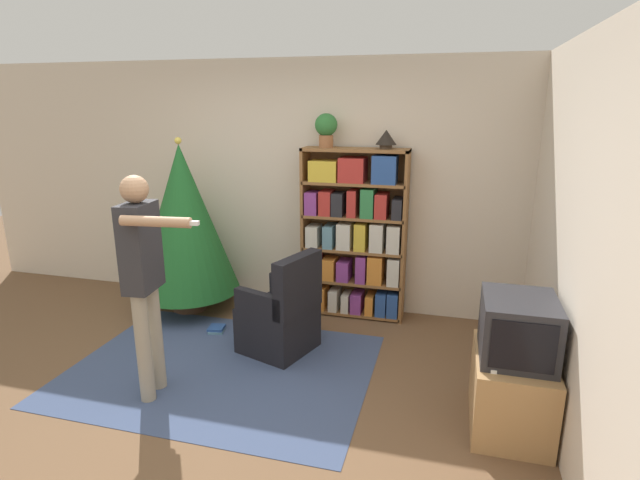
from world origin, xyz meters
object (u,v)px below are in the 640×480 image
at_px(potted_plant, 326,128).
at_px(table_lamp, 386,138).
at_px(armchair, 281,317).
at_px(standing_person, 143,270).
at_px(television, 518,328).
at_px(christmas_tree, 184,220).
at_px(bookshelf, 355,235).

xyz_separation_m(potted_plant, table_lamp, (0.59, -0.00, -0.09)).
distance_m(armchair, standing_person, 1.34).
height_order(standing_person, table_lamp, table_lamp).
height_order(television, standing_person, standing_person).
bearing_deg(standing_person, potted_plant, 148.96).
bearing_deg(christmas_tree, bookshelf, 10.63).
distance_m(bookshelf, table_lamp, 1.02).
bearing_deg(potted_plant, bookshelf, -1.83).
bearing_deg(armchair, table_lamp, 161.03).
bearing_deg(christmas_tree, potted_plant, 13.24).
bearing_deg(standing_person, television, 89.94).
bearing_deg(television, table_lamp, 125.03).
bearing_deg(potted_plant, standing_person, -114.84).
xyz_separation_m(christmas_tree, standing_person, (0.56, -1.54, 0.01)).
bearing_deg(television, bookshelf, 131.40).
distance_m(television, table_lamp, 2.24).
bearing_deg(table_lamp, bookshelf, -177.98).
xyz_separation_m(bookshelf, potted_plant, (-0.31, 0.01, 1.07)).
bearing_deg(bookshelf, christmas_tree, -169.37).
bearing_deg(armchair, christmas_tree, -97.80).
xyz_separation_m(television, armchair, (-1.87, 0.63, -0.41)).
bearing_deg(armchair, standing_person, -19.57).
xyz_separation_m(bookshelf, armchair, (-0.47, -0.96, -0.53)).
distance_m(standing_person, table_lamp, 2.52).
relative_size(bookshelf, armchair, 1.88).
height_order(christmas_tree, potted_plant, potted_plant).
distance_m(christmas_tree, potted_plant, 1.74).
bearing_deg(armchair, television, 89.93).
height_order(christmas_tree, standing_person, christmas_tree).
height_order(potted_plant, table_lamp, potted_plant).
relative_size(standing_person, potted_plant, 5.12).
bearing_deg(standing_person, bookshelf, 141.54).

